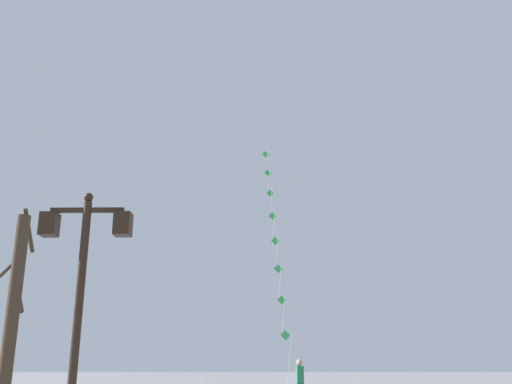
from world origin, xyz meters
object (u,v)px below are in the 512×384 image
object	(u,v)px
twin_lantern_lamp_post	(82,270)
kite_flyer	(300,383)
kite_train	(275,242)
bare_tree	(12,319)

from	to	relation	value
twin_lantern_lamp_post	kite_flyer	bearing A→B (deg)	70.23
kite_train	bare_tree	world-z (taller)	kite_train
bare_tree	twin_lantern_lamp_post	bearing A→B (deg)	-52.61
kite_flyer	bare_tree	bearing A→B (deg)	135.18
kite_train	bare_tree	distance (m)	16.71
kite_flyer	twin_lantern_lamp_post	bearing A→B (deg)	153.88
twin_lantern_lamp_post	kite_train	distance (m)	18.95
twin_lantern_lamp_post	bare_tree	distance (m)	4.23
kite_train	bare_tree	size ratio (longest dim) A/B	2.72
twin_lantern_lamp_post	bare_tree	xyz separation A→B (m)	(-2.55, 3.33, -0.56)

